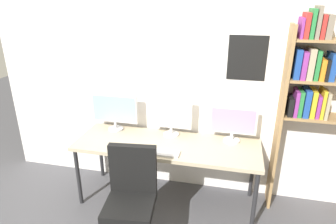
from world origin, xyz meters
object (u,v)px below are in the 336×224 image
monitor_right (233,123)px  monitor_left (115,111)px  desk (167,148)px  bookshelf (317,92)px  office_chair (131,208)px  keyboard_main (162,153)px  computer_mouse (131,150)px  monitor_center (171,116)px

monitor_right → monitor_left: bearing=180.0°
desk → bookshelf: (1.47, 0.23, 0.67)m
office_chair → keyboard_main: bearing=69.7°
keyboard_main → computer_mouse: size_ratio=3.77×
office_chair → monitor_right: size_ratio=1.96×
monitor_center → computer_mouse: bearing=-125.1°
monitor_right → computer_mouse: 1.13m
bookshelf → computer_mouse: 1.95m
office_chair → computer_mouse: office_chair is taller
monitor_left → keyboard_main: bearing=-32.9°
desk → monitor_left: monitor_left is taller
monitor_left → monitor_center: monitor_center is taller
bookshelf → office_chair: bookshelf is taller
computer_mouse → monitor_center: bearing=54.9°
monitor_center → monitor_right: size_ratio=0.92×
desk → bookshelf: 1.63m
computer_mouse → office_chair: bearing=-71.3°
desk → monitor_left: 0.78m
office_chair → monitor_center: bearing=79.2°
monitor_center → computer_mouse: 0.61m
monitor_left → computer_mouse: (0.36, -0.47, -0.23)m
bookshelf → monitor_right: bearing=-178.6°
desk → monitor_center: monitor_center is taller
desk → monitor_center: bearing=90.0°
monitor_right → desk: bearing=-162.8°
office_chair → monitor_center: monitor_center is taller
bookshelf → computer_mouse: size_ratio=22.54×
bookshelf → monitor_left: (-2.15, -0.02, -0.38)m
computer_mouse → desk: bearing=37.8°
office_chair → computer_mouse: 0.59m
office_chair → monitor_left: bearing=119.1°
monitor_center → keyboard_main: bearing=-90.0°
monitor_center → bookshelf: bearing=0.7°
desk → bookshelf: size_ratio=0.93×
keyboard_main → monitor_right: bearing=32.9°
keyboard_main → computer_mouse: (-0.33, -0.02, 0.01)m
bookshelf → keyboard_main: 1.65m
monitor_center → keyboard_main: (0.00, -0.44, -0.23)m
monitor_right → computer_mouse: (-1.01, -0.47, -0.20)m
desk → keyboard_main: 0.24m
office_chair → computer_mouse: bearing=108.7°
office_chair → monitor_left: size_ratio=1.77×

